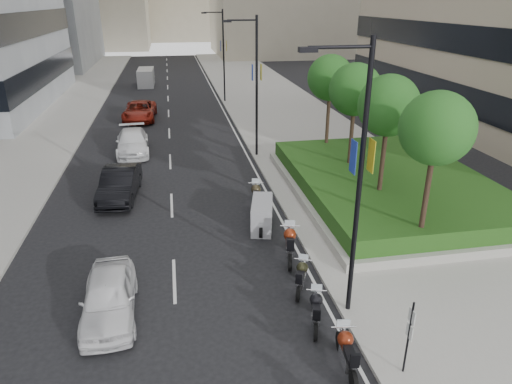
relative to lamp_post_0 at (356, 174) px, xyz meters
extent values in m
plane|color=black|center=(-4.14, -1.00, -5.07)|extent=(160.00, 160.00, 0.00)
cube|color=#9E9B93|center=(4.86, 29.00, -4.99)|extent=(10.00, 100.00, 0.15)
cube|color=#9E9B93|center=(-16.14, 29.00, -4.99)|extent=(8.00, 100.00, 0.15)
cube|color=silver|center=(-0.44, 29.00, -5.06)|extent=(0.12, 100.00, 0.01)
cube|color=silver|center=(-5.64, 29.00, -5.06)|extent=(0.12, 100.00, 0.01)
cube|color=#A19F96|center=(5.86, 9.00, -4.72)|extent=(10.00, 14.00, 0.40)
cube|color=#244C15|center=(5.86, 9.00, -4.12)|extent=(9.40, 13.40, 0.80)
cylinder|color=#332319|center=(4.36, 3.00, -2.52)|extent=(0.22, 0.22, 4.00)
sphere|color=#1F551A|center=(4.36, 3.00, 0.38)|extent=(2.80, 2.80, 2.80)
cylinder|color=#332319|center=(4.36, 7.00, -2.52)|extent=(0.22, 0.22, 4.00)
sphere|color=#1F551A|center=(4.36, 7.00, 0.38)|extent=(2.80, 2.80, 2.80)
cylinder|color=#332319|center=(4.36, 11.00, -2.52)|extent=(0.22, 0.22, 4.00)
sphere|color=#1F551A|center=(4.36, 11.00, 0.38)|extent=(2.80, 2.80, 2.80)
cylinder|color=#332319|center=(4.36, 15.00, -2.52)|extent=(0.22, 0.22, 4.00)
sphere|color=#1F551A|center=(4.36, 15.00, 0.38)|extent=(2.80, 2.80, 2.80)
cylinder|color=black|center=(0.16, 0.00, -0.57)|extent=(0.16, 0.16, 9.00)
cylinder|color=black|center=(-0.74, 0.00, 3.63)|extent=(1.80, 0.10, 0.10)
cube|color=black|center=(-1.64, 0.00, 3.58)|extent=(0.50, 0.22, 0.14)
cube|color=gold|center=(0.44, 0.00, 0.53)|extent=(0.02, 0.45, 1.00)
cube|color=#1C349B|center=(-0.12, 0.00, 0.53)|extent=(0.02, 0.45, 1.00)
cylinder|color=black|center=(0.16, 17.00, -0.57)|extent=(0.16, 0.16, 9.00)
cylinder|color=black|center=(-0.74, 17.00, 3.63)|extent=(1.80, 0.10, 0.10)
cube|color=black|center=(-1.64, 17.00, 3.58)|extent=(0.50, 0.22, 0.14)
cube|color=gold|center=(0.44, 17.00, 0.53)|extent=(0.02, 0.45, 1.00)
cube|color=#1C349B|center=(-0.12, 17.00, 0.53)|extent=(0.02, 0.45, 1.00)
cylinder|color=black|center=(0.16, 35.00, -0.57)|extent=(0.16, 0.16, 9.00)
cylinder|color=black|center=(-0.74, 35.00, 3.63)|extent=(1.80, 0.10, 0.10)
cube|color=black|center=(-1.64, 35.00, 3.58)|extent=(0.50, 0.22, 0.14)
cube|color=gold|center=(0.44, 35.00, 0.53)|extent=(0.02, 0.45, 1.00)
cube|color=#1C349B|center=(-0.12, 35.00, 0.53)|extent=(0.02, 0.45, 1.00)
cylinder|color=black|center=(0.66, -3.00, -3.82)|extent=(0.06, 0.06, 2.50)
cube|color=silver|center=(0.66, -3.00, -3.02)|extent=(0.02, 0.32, 0.42)
cube|color=silver|center=(0.66, -3.00, -3.52)|extent=(0.02, 0.32, 0.42)
cylinder|color=black|center=(-0.94, -3.27, -4.76)|extent=(0.19, 0.62, 0.61)
cylinder|color=black|center=(-0.76, -1.70, -4.76)|extent=(0.19, 0.62, 0.61)
cube|color=silver|center=(-0.86, -2.53, -4.59)|extent=(0.39, 0.87, 0.41)
sphere|color=maroon|center=(-0.82, -2.21, -4.22)|extent=(0.47, 0.47, 0.47)
cube|color=black|center=(-0.89, -2.83, -4.28)|extent=(0.36, 0.77, 0.16)
cylinder|color=silver|center=(-0.79, -1.94, -4.00)|extent=(0.73, 0.13, 0.05)
cylinder|color=black|center=(-1.34, -1.12, -4.78)|extent=(0.27, 0.57, 0.57)
cylinder|color=black|center=(-0.91, 0.27, -4.78)|extent=(0.27, 0.57, 0.57)
cube|color=silver|center=(-1.14, -0.47, -4.63)|extent=(0.49, 0.82, 0.38)
sphere|color=black|center=(-1.05, -0.18, -4.28)|extent=(0.44, 0.44, 0.44)
cube|color=black|center=(-1.22, -0.73, -4.34)|extent=(0.44, 0.73, 0.15)
cylinder|color=silver|center=(-0.98, 0.06, -4.08)|extent=(0.66, 0.24, 0.05)
cylinder|color=black|center=(-1.36, 0.90, -4.79)|extent=(0.32, 0.56, 0.56)
cylinder|color=black|center=(-0.78, 2.22, -4.79)|extent=(0.32, 0.56, 0.56)
cube|color=silver|center=(-1.09, 1.52, -4.63)|extent=(0.55, 0.81, 0.38)
sphere|color=black|center=(-0.97, 1.79, -4.29)|extent=(0.43, 0.43, 0.43)
cube|color=black|center=(-1.19, 1.27, -4.34)|extent=(0.50, 0.72, 0.14)
cylinder|color=silver|center=(-0.87, 2.01, -4.09)|extent=(0.63, 0.31, 0.05)
cylinder|color=black|center=(-1.13, 2.90, -4.73)|extent=(0.28, 0.69, 0.68)
cylinder|color=black|center=(-0.73, 4.60, -4.73)|extent=(0.28, 0.69, 0.68)
cube|color=silver|center=(-0.95, 3.70, -4.54)|extent=(0.53, 0.98, 0.46)
sphere|color=maroon|center=(-0.86, 4.05, -4.12)|extent=(0.53, 0.53, 0.53)
cube|color=black|center=(-1.02, 3.38, -4.19)|extent=(0.49, 0.87, 0.18)
cylinder|color=silver|center=(-0.80, 4.34, -3.88)|extent=(0.80, 0.24, 0.05)
cylinder|color=black|center=(-1.73, 5.77, -4.73)|extent=(0.28, 0.68, 0.67)
cylinder|color=black|center=(-1.33, 7.44, -4.73)|extent=(0.28, 0.68, 0.67)
cube|color=gray|center=(-1.53, 6.61, -4.37)|extent=(1.42, 2.41, 1.35)
cylinder|color=black|center=(-1.55, 8.05, -4.74)|extent=(0.25, 0.66, 0.65)
cylinder|color=black|center=(-1.24, 9.70, -4.74)|extent=(0.25, 0.66, 0.65)
cube|color=silver|center=(-1.41, 8.82, -4.56)|extent=(0.48, 0.94, 0.44)
sphere|color=#352D1D|center=(-1.34, 9.16, -4.16)|extent=(0.50, 0.50, 0.50)
cube|color=black|center=(-1.47, 8.51, -4.22)|extent=(0.44, 0.83, 0.17)
cylinder|color=silver|center=(-1.29, 9.44, -3.93)|extent=(0.77, 0.20, 0.05)
imported|color=white|center=(-7.78, 1.30, -4.33)|extent=(1.89, 4.36, 1.46)
imported|color=black|center=(-8.30, 11.47, -4.26)|extent=(2.11, 5.00, 1.61)
imported|color=white|center=(-8.13, 19.40, -4.30)|extent=(2.44, 5.36, 1.52)
imported|color=maroon|center=(-8.11, 28.93, -4.27)|extent=(2.90, 5.86, 1.60)
cube|color=#B7B7B9|center=(-8.18, 46.49, -4.05)|extent=(1.93, 4.85, 2.02)
cube|color=#B7B7B9|center=(-8.18, 44.65, -4.54)|extent=(1.85, 1.19, 1.06)
cylinder|color=black|center=(-8.95, 44.75, -4.73)|extent=(0.24, 0.67, 0.67)
cylinder|color=black|center=(-7.41, 44.75, -4.73)|extent=(0.24, 0.67, 0.67)
cylinder|color=black|center=(-8.95, 48.03, -4.73)|extent=(0.24, 0.67, 0.67)
cylinder|color=black|center=(-7.41, 48.03, -4.73)|extent=(0.24, 0.67, 0.67)
camera|label=1|loc=(-5.25, -11.99, 4.80)|focal=32.00mm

